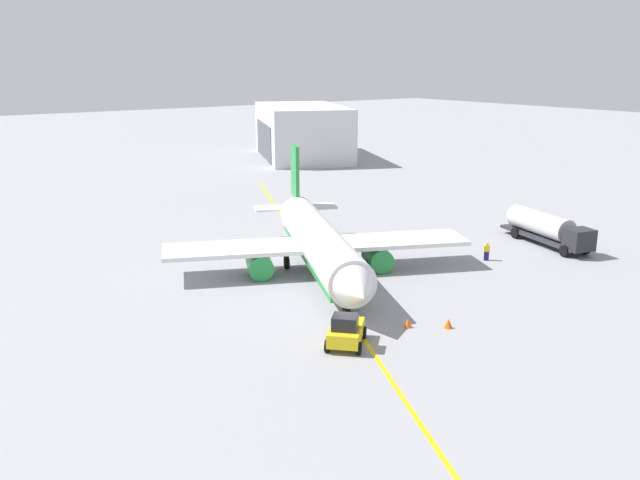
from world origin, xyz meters
name	(u,v)px	position (x,y,z in m)	size (l,w,h in m)	color
ground_plane	(320,273)	(0.00, 0.00, 0.00)	(400.00, 400.00, 0.00)	#939399
airplane	(319,243)	(-0.46, 0.21, 2.59)	(28.66, 26.11, 9.54)	white
fuel_tanker	(547,228)	(5.43, 23.83, 1.74)	(11.59, 5.15, 3.15)	#2D2D33
pushback_tug	(346,331)	(13.34, -7.50, 1.01)	(4.02, 4.04, 2.20)	yellow
refueling_worker	(487,252)	(5.66, 14.79, 0.82)	(0.62, 0.62, 1.71)	navy
safety_cone_nose	(408,323)	(13.41, -2.15, 0.32)	(0.57, 0.57, 0.63)	#F2590F
safety_cone_wingtip	(448,323)	(15.12, 0.04, 0.34)	(0.61, 0.61, 0.68)	#F2590F
distant_hangar	(302,132)	(-60.48, 39.09, 4.84)	(30.72, 24.04, 9.69)	silver
taxi_line_marking	(320,273)	(0.00, 0.00, 0.01)	(89.08, 0.30, 0.01)	yellow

